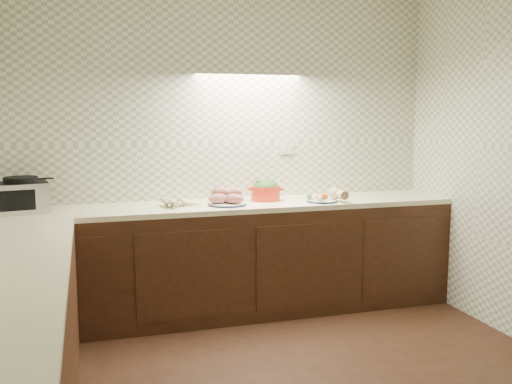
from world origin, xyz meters
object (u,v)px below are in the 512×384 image
object	(u,v)px
parsnip_pile	(187,203)
dutch_oven	(266,191)
onion_bowl	(221,195)
toaster_oven	(22,196)
veg_plate	(328,197)
sweet_potato_plate	(227,198)

from	to	relation	value
parsnip_pile	dutch_oven	xyz separation A→B (m)	(0.67, 0.12, 0.05)
dutch_oven	parsnip_pile	bearing A→B (deg)	-148.97
parsnip_pile	dutch_oven	size ratio (longest dim) A/B	1.11
onion_bowl	parsnip_pile	bearing A→B (deg)	-151.02
toaster_oven	parsnip_pile	bearing A→B (deg)	-13.71
onion_bowl	veg_plate	xyz separation A→B (m)	(0.82, -0.25, -0.01)
sweet_potato_plate	dutch_oven	xyz separation A→B (m)	(0.36, 0.14, 0.03)
dutch_oven	onion_bowl	bearing A→B (deg)	-166.46
toaster_oven	dutch_oven	distance (m)	1.85
toaster_oven	veg_plate	xyz separation A→B (m)	(2.31, -0.17, -0.08)
sweet_potato_plate	veg_plate	bearing A→B (deg)	-4.94
toaster_oven	parsnip_pile	world-z (taller)	toaster_oven
toaster_oven	veg_plate	bearing A→B (deg)	-13.72
parsnip_pile	onion_bowl	world-z (taller)	onion_bowl
sweet_potato_plate	parsnip_pile	bearing A→B (deg)	177.70
dutch_oven	veg_plate	size ratio (longest dim) A/B	1.00
toaster_oven	sweet_potato_plate	bearing A→B (deg)	-13.32
sweet_potato_plate	onion_bowl	xyz separation A→B (m)	(-0.01, 0.18, -0.00)
toaster_oven	sweet_potato_plate	world-z (taller)	toaster_oven
sweet_potato_plate	onion_bowl	bearing A→B (deg)	91.74
onion_bowl	sweet_potato_plate	bearing A→B (deg)	-88.26
toaster_oven	onion_bowl	bearing A→B (deg)	-6.36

